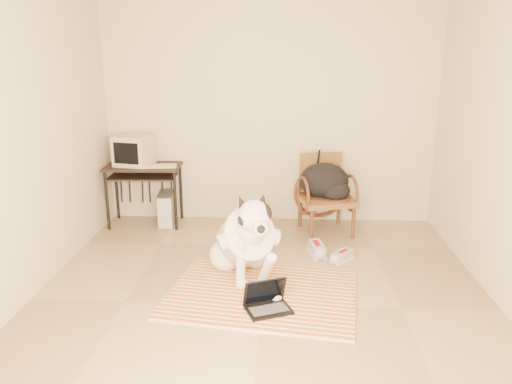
# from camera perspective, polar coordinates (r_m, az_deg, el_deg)

# --- Properties ---
(floor) EXTENTS (4.50, 4.50, 0.00)m
(floor) POSITION_cam_1_polar(r_m,az_deg,el_deg) (4.33, 0.58, -12.81)
(floor) COLOR #99835E
(floor) RESTS_ON ground
(wall_back) EXTENTS (4.50, 0.00, 4.50)m
(wall_back) POSITION_cam_1_polar(r_m,az_deg,el_deg) (6.08, 1.54, 9.09)
(wall_back) COLOR beige
(wall_back) RESTS_ON floor
(wall_front) EXTENTS (4.50, 0.00, 4.50)m
(wall_front) POSITION_cam_1_polar(r_m,az_deg,el_deg) (1.71, -2.57, -9.58)
(wall_front) COLOR beige
(wall_front) RESTS_ON floor
(wall_left) EXTENTS (0.00, 4.50, 4.50)m
(wall_left) POSITION_cam_1_polar(r_m,az_deg,el_deg) (4.42, -26.35, 4.76)
(wall_left) COLOR beige
(wall_left) RESTS_ON floor
(rug) EXTENTS (1.79, 1.47, 0.02)m
(rug) POSITION_cam_1_polar(r_m,az_deg,el_deg) (4.50, 0.71, -11.49)
(rug) COLOR #E85B0A
(rug) RESTS_ON floor
(dog) EXTENTS (0.71, 1.15, 0.92)m
(dog) POSITION_cam_1_polar(r_m,az_deg,el_deg) (4.67, -1.22, -5.58)
(dog) COLOR white
(dog) RESTS_ON rug
(laptop) EXTENTS (0.43, 0.38, 0.25)m
(laptop) POSITION_cam_1_polar(r_m,az_deg,el_deg) (4.21, 1.26, -12.46)
(laptop) COLOR black
(laptop) RESTS_ON rug
(computer_desk) EXTENTS (0.91, 0.53, 0.74)m
(computer_desk) POSITION_cam_1_polar(r_m,az_deg,el_deg) (6.15, -12.75, 2.03)
(computer_desk) COLOR black
(computer_desk) RESTS_ON floor
(crt_monitor) EXTENTS (0.47, 0.45, 0.35)m
(crt_monitor) POSITION_cam_1_polar(r_m,az_deg,el_deg) (6.15, -13.80, 4.64)
(crt_monitor) COLOR #B9B091
(crt_monitor) RESTS_ON computer_desk
(desk_keyboard) EXTENTS (0.42, 0.20, 0.03)m
(desk_keyboard) POSITION_cam_1_polar(r_m,az_deg,el_deg) (6.00, -11.02, 2.93)
(desk_keyboard) COLOR #B9B091
(desk_keyboard) RESTS_ON computer_desk
(pc_tower) EXTENTS (0.22, 0.44, 0.40)m
(pc_tower) POSITION_cam_1_polar(r_m,az_deg,el_deg) (6.22, -10.18, -1.89)
(pc_tower) COLOR #454547
(pc_tower) RESTS_ON floor
(rattan_chair) EXTENTS (0.71, 0.70, 0.90)m
(rattan_chair) POSITION_cam_1_polar(r_m,az_deg,el_deg) (5.88, 7.91, -0.23)
(rattan_chair) COLOR brown
(rattan_chair) RESTS_ON floor
(backpack) EXTENTS (0.57, 0.48, 0.42)m
(backpack) POSITION_cam_1_polar(r_m,az_deg,el_deg) (5.79, 8.01, 1.06)
(backpack) COLOR black
(backpack) RESTS_ON rattan_chair
(sneaker_left) EXTENTS (0.19, 0.35, 0.12)m
(sneaker_left) POSITION_cam_1_polar(r_m,az_deg,el_deg) (5.33, 6.99, -6.52)
(sneaker_left) COLOR silver
(sneaker_left) RESTS_ON floor
(sneaker_right) EXTENTS (0.27, 0.29, 0.10)m
(sneaker_right) POSITION_cam_1_polar(r_m,az_deg,el_deg) (5.22, 9.79, -7.26)
(sneaker_right) COLOR silver
(sneaker_right) RESTS_ON floor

